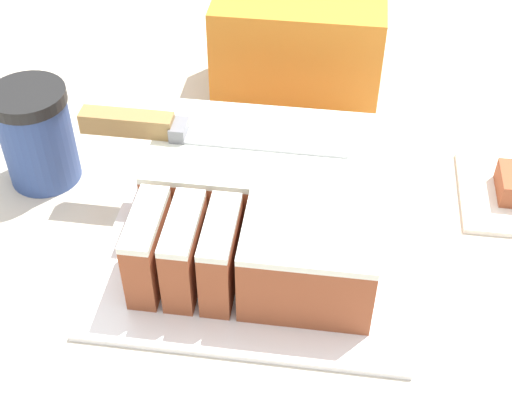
{
  "coord_description": "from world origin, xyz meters",
  "views": [
    {
      "loc": [
        0.0,
        -0.6,
        1.43
      ],
      "look_at": [
        -0.07,
        -0.08,
        0.95
      ],
      "focal_mm": 50.0,
      "sensor_mm": 36.0,
      "label": 1
    }
  ],
  "objects_px": {
    "cake_board": "(256,236)",
    "coffee_cup": "(34,135)",
    "cake": "(260,203)",
    "storage_box": "(296,45)",
    "knife": "(156,127)"
  },
  "relations": [
    {
      "from": "cake_board",
      "to": "cake",
      "type": "height_order",
      "value": "cake"
    },
    {
      "from": "knife",
      "to": "cake_board",
      "type": "bearing_deg",
      "value": -23.65
    },
    {
      "from": "cake_board",
      "to": "storage_box",
      "type": "distance_m",
      "value": 0.29
    },
    {
      "from": "coffee_cup",
      "to": "storage_box",
      "type": "xyz_separation_m",
      "value": [
        0.27,
        0.21,
        0.01
      ]
    },
    {
      "from": "cake",
      "to": "knife",
      "type": "distance_m",
      "value": 0.13
    },
    {
      "from": "knife",
      "to": "coffee_cup",
      "type": "relative_size",
      "value": 2.39
    },
    {
      "from": "knife",
      "to": "coffee_cup",
      "type": "xyz_separation_m",
      "value": [
        -0.15,
        0.02,
        -0.04
      ]
    },
    {
      "from": "cake_board",
      "to": "knife",
      "type": "distance_m",
      "value": 0.15
    },
    {
      "from": "cake",
      "to": "coffee_cup",
      "type": "relative_size",
      "value": 2.01
    },
    {
      "from": "cake_board",
      "to": "cake",
      "type": "bearing_deg",
      "value": 45.24
    },
    {
      "from": "cake",
      "to": "storage_box",
      "type": "distance_m",
      "value": 0.28
    },
    {
      "from": "storage_box",
      "to": "cake",
      "type": "bearing_deg",
      "value": -91.88
    },
    {
      "from": "cake_board",
      "to": "storage_box",
      "type": "bearing_deg",
      "value": 87.43
    },
    {
      "from": "cake_board",
      "to": "coffee_cup",
      "type": "bearing_deg",
      "value": 165.28
    },
    {
      "from": "cake",
      "to": "cake_board",
      "type": "bearing_deg",
      "value": -134.76
    }
  ]
}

